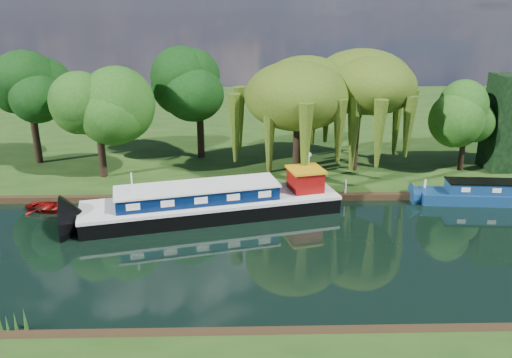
{
  "coord_description": "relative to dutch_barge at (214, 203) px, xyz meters",
  "views": [
    {
      "loc": [
        -4.54,
        -26.35,
        13.72
      ],
      "look_at": [
        -3.76,
        4.96,
        2.8
      ],
      "focal_mm": 35.0,
      "sensor_mm": 36.0,
      "label": 1
    }
  ],
  "objects": [
    {
      "name": "tree_far_back",
      "position": [
        -16.24,
        11.24,
        5.67
      ],
      "size": [
        5.23,
        5.23,
        8.8
      ],
      "color": "black",
      "rests_on": "far_bank"
    },
    {
      "name": "willow_left",
      "position": [
        6.47,
        7.84,
        6.07
      ],
      "size": [
        7.51,
        7.51,
        9.0
      ],
      "color": "black",
      "rests_on": "far_bank"
    },
    {
      "name": "reeds_near",
      "position": [
        13.49,
        -13.07,
        -0.37
      ],
      "size": [
        33.7,
        1.5,
        1.1
      ],
      "color": "#1C4D14",
      "rests_on": "ground"
    },
    {
      "name": "willow_right",
      "position": [
        11.38,
        8.55,
        6.14
      ],
      "size": [
        7.43,
        7.43,
        9.05
      ],
      "color": "black",
      "rests_on": "far_bank"
    },
    {
      "name": "tree_far_right",
      "position": [
        20.49,
        8.19,
        4.05
      ],
      "size": [
        4.0,
        4.0,
        6.54
      ],
      "color": "black",
      "rests_on": "far_bank"
    },
    {
      "name": "narrowboat",
      "position": [
        21.27,
        1.72,
        -0.27
      ],
      "size": [
        12.5,
        3.17,
        1.8
      ],
      "rotation": [
        0.0,
        0.0,
        -0.09
      ],
      "color": "navy",
      "rests_on": "ground"
    },
    {
      "name": "red_dinghy",
      "position": [
        -11.7,
        1.07,
        -0.92
      ],
      "size": [
        3.89,
        3.19,
        0.7
      ],
      "primitive_type": "imported",
      "rotation": [
        0.0,
        0.0,
        1.32
      ],
      "color": "maroon",
      "rests_on": "ground"
    },
    {
      "name": "mooring_posts",
      "position": [
        6.12,
        2.9,
        0.03
      ],
      "size": [
        19.16,
        0.16,
        1.0
      ],
      "color": "silver",
      "rests_on": "far_bank"
    },
    {
      "name": "dutch_barge",
      "position": [
        0.0,
        0.0,
        0.0
      ],
      "size": [
        17.94,
        7.96,
        3.69
      ],
      "rotation": [
        0.0,
        0.0,
        0.24
      ],
      "color": "black",
      "rests_on": "ground"
    },
    {
      "name": "tree_far_mid",
      "position": [
        -1.89,
        12.63,
        5.81
      ],
      "size": [
        5.56,
        5.56,
        9.11
      ],
      "color": "black",
      "rests_on": "far_bank"
    },
    {
      "name": "lamppost",
      "position": [
        7.12,
        5.0,
        1.5
      ],
      "size": [
        0.36,
        0.36,
        2.56
      ],
      "color": "silver",
      "rests_on": "far_bank"
    },
    {
      "name": "far_bank",
      "position": [
        6.62,
        28.5,
        -0.69
      ],
      "size": [
        120.0,
        52.0,
        0.45
      ],
      "primitive_type": "cube",
      "color": "#18390F",
      "rests_on": "ground"
    },
    {
      "name": "tree_far_left",
      "position": [
        -9.44,
        7.17,
        5.35
      ],
      "size": [
        5.27,
        5.27,
        8.5
      ],
      "color": "black",
      "rests_on": "far_bank"
    },
    {
      "name": "ground",
      "position": [
        6.62,
        -5.5,
        -0.92
      ],
      "size": [
        120.0,
        120.0,
        0.0
      ],
      "primitive_type": "plane",
      "color": "black"
    }
  ]
}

